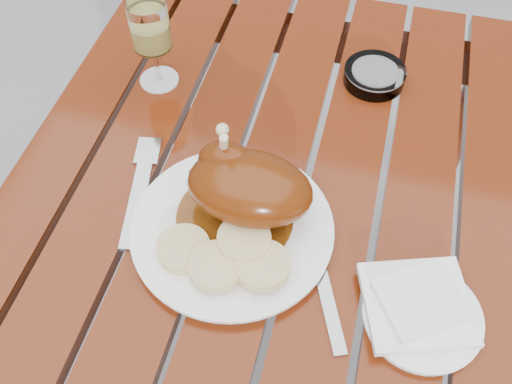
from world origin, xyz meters
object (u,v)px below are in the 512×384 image
Objects in this scene: table at (254,330)px; side_plate at (422,317)px; dinner_plate at (232,230)px; wine_glass at (153,44)px; ashtray at (374,76)px.

side_plate is at bearing -17.88° from table.
table is at bearing 28.31° from dinner_plate.
wine_glass is at bearing 145.10° from side_plate.
dinner_plate is at bearing -151.69° from table.
wine_glass is (-0.24, 0.26, 0.46)m from table.
wine_glass is 0.61m from side_plate.
table is 7.34× the size of wine_glass.
dinner_plate reaches higher than table.
dinner_plate is 0.36m from wine_glass.
table is 4.08× the size of dinner_plate.
wine_glass reaches higher than dinner_plate.
ashtray is at bearing 70.19° from table.
dinner_plate is 1.80× the size of wine_glass.
wine_glass is 1.50× the size of ashtray.
wine_glass is at bearing 132.71° from table.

